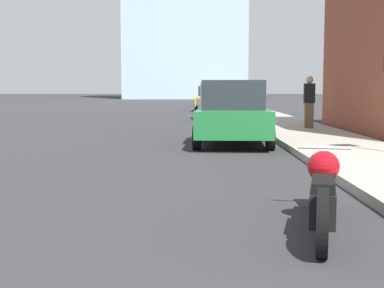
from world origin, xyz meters
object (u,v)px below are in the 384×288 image
motorcycle (323,192)px  parked_car_white (217,102)px  parked_car_black (208,97)px  pedestrian (309,101)px  parked_car_yellow (210,98)px  parked_car_green (233,114)px

motorcycle → parked_car_white: 20.05m
parked_car_black → pedestrian: bearing=-85.0°
parked_car_black → pedestrian: 29.73m
parked_car_black → motorcycle: bearing=-90.1°
parked_car_white → parked_car_yellow: 11.66m
parked_car_white → parked_car_yellow: (-0.05, 11.66, -0.02)m
motorcycle → pedestrian: (2.49, 12.81, 0.68)m
motorcycle → parked_car_black: 42.40m
parked_car_green → parked_car_white: 11.54m
parked_car_yellow → parked_car_black: (0.01, 10.69, -0.01)m
parked_car_green → pedestrian: (2.88, 4.31, 0.24)m
parked_car_black → pedestrian: size_ratio=2.26×
parked_car_green → pedestrian: pedestrian is taller
parked_car_green → motorcycle: bearing=-84.4°
parked_car_white → parked_car_black: bearing=84.7°
motorcycle → pedestrian: 13.07m
motorcycle → parked_car_white: size_ratio=0.60×
parked_car_green → parked_car_yellow: bearing=93.1°
parked_car_black → pedestrian: pedestrian is taller
parked_car_white → pedestrian: (2.89, -7.23, 0.18)m
parked_car_white → parked_car_black: (-0.05, 22.36, -0.03)m
motorcycle → parked_car_black: (-0.44, 42.39, 0.47)m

